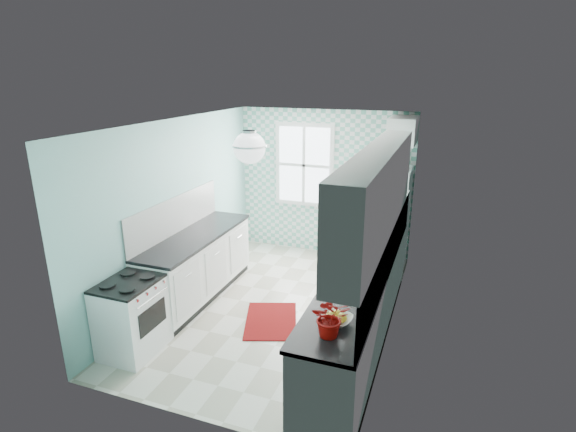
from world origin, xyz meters
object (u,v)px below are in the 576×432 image
(ceiling_light, at_px, (249,147))
(fruit_bowl, at_px, (336,320))
(stove, at_px, (132,316))
(potted_plant, at_px, (331,317))
(microwave, at_px, (388,159))
(fridge, at_px, (384,219))
(sink, at_px, (378,239))

(ceiling_light, height_order, fruit_bowl, ceiling_light)
(ceiling_light, height_order, stove, ceiling_light)
(potted_plant, xyz_separation_m, microwave, (-0.09, 3.66, 0.69))
(fridge, bearing_deg, microwave, 51.39)
(fridge, bearing_deg, potted_plant, -91.10)
(fruit_bowl, bearing_deg, fridge, 91.50)
(sink, bearing_deg, potted_plant, -89.88)
(ceiling_light, xyz_separation_m, stove, (-1.20, -0.69, -1.87))
(fridge, distance_m, potted_plant, 3.67)
(stove, height_order, sink, sink)
(fruit_bowl, distance_m, potted_plant, 0.26)
(ceiling_light, relative_size, microwave, 0.76)
(fridge, relative_size, fruit_bowl, 6.03)
(stove, relative_size, fruit_bowl, 3.07)
(potted_plant, distance_m, microwave, 3.72)
(fruit_bowl, relative_size, potted_plant, 0.78)
(stove, distance_m, potted_plant, 2.52)
(ceiling_light, distance_m, stove, 2.33)
(potted_plant, bearing_deg, sink, 89.90)
(ceiling_light, relative_size, stove, 0.41)
(fruit_bowl, xyz_separation_m, microwave, (-0.09, 3.45, 0.83))
(sink, bearing_deg, stove, -138.46)
(ceiling_light, xyz_separation_m, microwave, (1.11, 2.61, -0.51))
(potted_plant, bearing_deg, microwave, 91.41)
(ceiling_light, relative_size, fruit_bowl, 1.26)
(sink, bearing_deg, fruit_bowl, -89.89)
(stove, bearing_deg, sink, 40.34)
(fridge, bearing_deg, fruit_bowl, -91.02)
(ceiling_light, xyz_separation_m, fruit_bowl, (1.20, -0.84, -1.35))
(ceiling_light, bearing_deg, stove, -150.16)
(stove, height_order, microwave, microwave)
(fridge, xyz_separation_m, stove, (-2.31, -3.29, -0.39))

